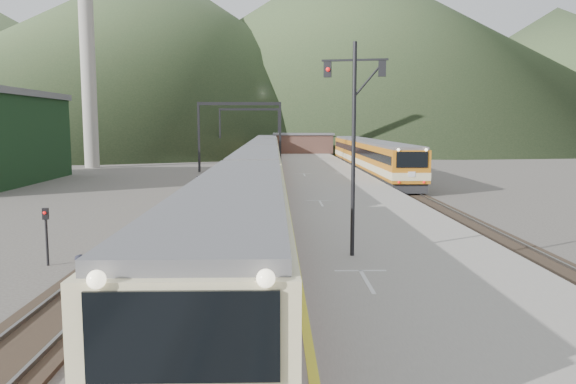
{
  "coord_description": "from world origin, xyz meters",
  "views": [
    {
      "loc": [
        1.17,
        -9.6,
        5.49
      ],
      "look_at": [
        1.85,
        19.19,
        2.0
      ],
      "focal_mm": 35.0,
      "sensor_mm": 36.0,
      "label": 1
    }
  ],
  "objects_px": {
    "main_train": "(261,164)",
    "worker": "(81,281)",
    "second_train": "(368,156)",
    "signal_mast": "(354,128)"
  },
  "relations": [
    {
      "from": "main_train",
      "to": "worker",
      "type": "relative_size",
      "value": 50.54
    },
    {
      "from": "worker",
      "to": "second_train",
      "type": "bearing_deg",
      "value": -66.92
    },
    {
      "from": "second_train",
      "to": "worker",
      "type": "height_order",
      "value": "second_train"
    },
    {
      "from": "signal_mast",
      "to": "worker",
      "type": "bearing_deg",
      "value": -164.91
    },
    {
      "from": "worker",
      "to": "main_train",
      "type": "bearing_deg",
      "value": -55.71
    },
    {
      "from": "main_train",
      "to": "signal_mast",
      "type": "xyz_separation_m",
      "value": [
        3.82,
        -29.14,
        3.32
      ]
    },
    {
      "from": "second_train",
      "to": "worker",
      "type": "xyz_separation_m",
      "value": [
        -16.16,
        -45.26,
        -1.2
      ]
    },
    {
      "from": "main_train",
      "to": "signal_mast",
      "type": "distance_m",
      "value": 29.58
    },
    {
      "from": "main_train",
      "to": "second_train",
      "type": "xyz_separation_m",
      "value": [
        11.5,
        13.83,
        -0.05
      ]
    },
    {
      "from": "signal_mast",
      "to": "main_train",
      "type": "bearing_deg",
      "value": 97.47
    }
  ]
}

